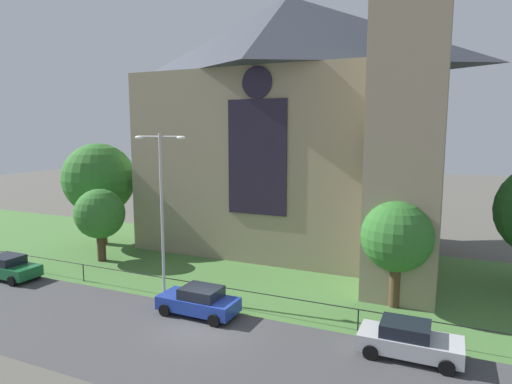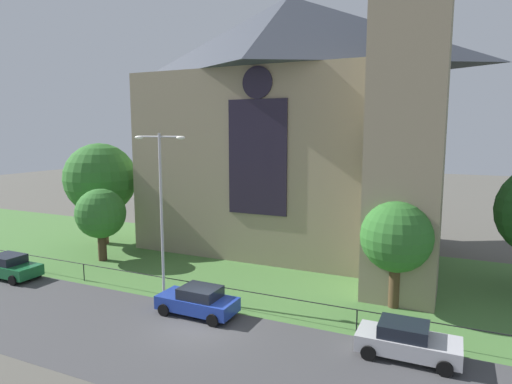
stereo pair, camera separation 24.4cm
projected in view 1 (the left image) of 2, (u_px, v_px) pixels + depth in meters
The scene contains 12 objects.
ground at pixel (276, 268), 30.69m from camera, with size 160.00×160.00×0.00m, color #56544C.
road_asphalt at pixel (178, 343), 19.83m from camera, with size 120.00×8.00×0.01m, color #424244.
grass_verge at pixel (264, 277), 28.88m from camera, with size 120.00×20.00×0.01m, color #477538.
church_building at pixel (294, 122), 34.68m from camera, with size 23.20×16.20×26.00m.
iron_railing at pixel (201, 286), 24.38m from camera, with size 34.89×0.07×1.13m.
tree_right_near at pixel (397, 237), 23.46m from camera, with size 3.84×3.84×5.87m.
tree_left_far at pixel (99, 179), 36.63m from camera, with size 5.95×5.95×8.55m.
tree_left_near at pixel (100, 214), 32.03m from camera, with size 3.64×3.64×5.37m.
streetlamp_near at pixel (161, 196), 24.59m from camera, with size 3.37×0.26×9.42m.
parked_car_green at pixel (8, 267), 28.48m from camera, with size 4.21×2.05×1.51m.
parked_car_blue at pixel (199, 301), 22.81m from camera, with size 4.22×2.07×1.51m.
parked_car_silver at pixel (409, 340), 18.54m from camera, with size 4.20×2.03×1.51m.
Camera 1 is at (10.84, -17.65, 9.50)m, focal length 30.77 mm.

